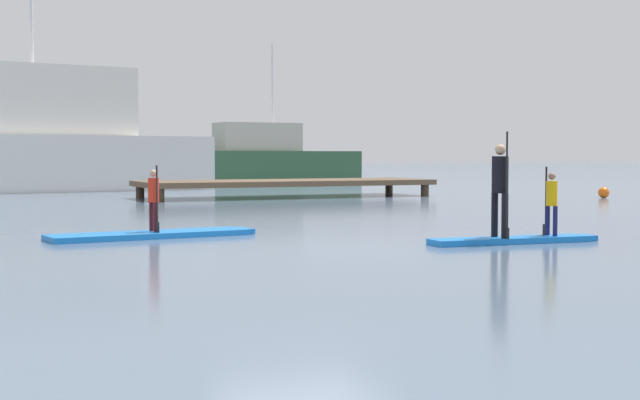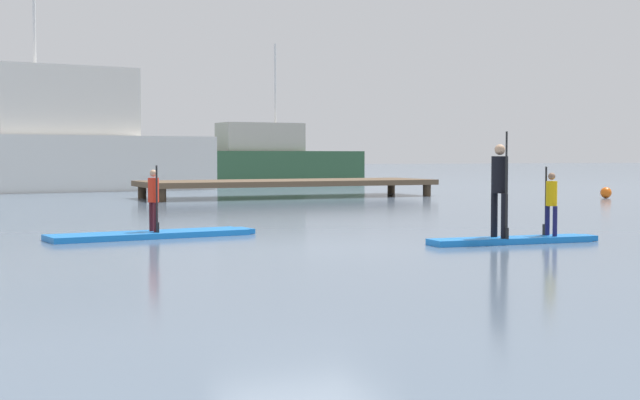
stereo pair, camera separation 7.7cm
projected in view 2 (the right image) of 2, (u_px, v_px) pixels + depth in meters
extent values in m
plane|color=slate|center=(301.00, 247.00, 14.18)|extent=(240.00, 240.00, 0.00)
cube|color=blue|center=(149.00, 235.00, 15.88)|extent=(3.58, 1.21, 0.10)
cube|color=blue|center=(242.00, 230.00, 16.80)|extent=(0.30, 0.61, 0.09)
cylinder|color=#4C1419|center=(151.00, 217.00, 16.01)|extent=(0.08, 0.08, 0.52)
cylinder|color=#4C1419|center=(156.00, 217.00, 15.82)|extent=(0.08, 0.08, 0.52)
cylinder|color=red|center=(153.00, 190.00, 15.89)|extent=(0.21, 0.21, 0.43)
sphere|color=tan|center=(153.00, 173.00, 15.87)|extent=(0.12, 0.12, 0.12)
cylinder|color=black|center=(157.00, 199.00, 15.75)|extent=(0.03, 0.03, 1.16)
cube|color=black|center=(157.00, 227.00, 15.78)|extent=(0.04, 0.14, 0.18)
cube|color=blue|center=(510.00, 240.00, 14.84)|extent=(2.85, 0.74, 0.10)
cube|color=blue|center=(586.00, 238.00, 15.33)|extent=(0.27, 0.38, 0.09)
cylinder|color=black|center=(494.00, 215.00, 14.90)|extent=(0.11, 0.11, 0.72)
cylinder|color=black|center=(504.00, 216.00, 14.60)|extent=(0.11, 0.11, 0.72)
cylinder|color=black|center=(500.00, 175.00, 14.72)|extent=(0.29, 0.29, 0.60)
sphere|color=tan|center=(500.00, 150.00, 14.70)|extent=(0.17, 0.17, 0.17)
cylinder|color=black|center=(506.00, 185.00, 14.53)|extent=(0.03, 0.03, 1.72)
cube|color=black|center=(506.00, 233.00, 14.57)|extent=(0.04, 0.14, 0.18)
cylinder|color=#19194C|center=(547.00, 220.00, 15.19)|extent=(0.08, 0.08, 0.50)
cylinder|color=#19194C|center=(555.00, 221.00, 14.98)|extent=(0.08, 0.08, 0.50)
cylinder|color=#F2B20C|center=(552.00, 193.00, 15.06)|extent=(0.20, 0.20, 0.41)
sphere|color=#8C664C|center=(552.00, 176.00, 15.05)|extent=(0.12, 0.12, 0.12)
cylinder|color=black|center=(546.00, 201.00, 15.22)|extent=(0.03, 0.03, 1.15)
cube|color=black|center=(545.00, 230.00, 15.25)|extent=(0.04, 0.14, 0.18)
cube|color=silver|center=(51.00, 163.00, 36.49)|extent=(13.11, 5.37, 2.21)
cube|color=white|center=(63.00, 102.00, 36.63)|extent=(5.79, 3.46, 2.74)
cube|color=#2D5638|center=(274.00, 166.00, 49.57)|extent=(9.86, 3.03, 1.66)
cube|color=#B2AD9E|center=(260.00, 137.00, 49.13)|extent=(4.52, 2.23, 1.51)
cylinder|color=silver|center=(275.00, 84.00, 49.38)|extent=(0.12, 0.12, 4.31)
cube|color=brown|center=(288.00, 183.00, 31.16)|extent=(10.08, 3.20, 0.18)
cylinder|color=#473828|center=(162.00, 192.00, 28.04)|extent=(0.28, 0.28, 0.59)
cylinder|color=#473828|center=(142.00, 189.00, 30.41)|extent=(0.28, 0.28, 0.59)
cylinder|color=#473828|center=(427.00, 188.00, 31.93)|extent=(0.28, 0.28, 0.59)
cylinder|color=#473828|center=(391.00, 186.00, 34.30)|extent=(0.28, 0.28, 0.59)
sphere|color=orange|center=(606.00, 193.00, 30.49)|extent=(0.37, 0.37, 0.37)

